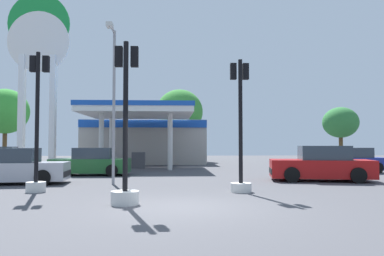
{
  "coord_description": "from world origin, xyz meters",
  "views": [
    {
      "loc": [
        -0.31,
        -10.0,
        1.65
      ],
      "look_at": [
        0.86,
        12.55,
        2.62
      ],
      "focal_mm": 35.32,
      "sensor_mm": 36.0,
      "label": 1
    }
  ],
  "objects": [
    {
      "name": "station_pole_sign",
      "position": [
        -10.34,
        18.48,
        8.36
      ],
      "size": [
        4.55,
        0.56,
        12.99
      ],
      "color": "white",
      "rests_on": "ground"
    },
    {
      "name": "traffic_signal_1",
      "position": [
        2.06,
        3.02,
        1.64
      ],
      "size": [
        0.73,
        0.73,
        4.61
      ],
      "color": "silver",
      "rests_on": "ground"
    },
    {
      "name": "tree_2",
      "position": [
        16.56,
        26.98,
        3.82
      ],
      "size": [
        3.53,
        3.53,
        5.38
      ],
      "color": "brown",
      "rests_on": "ground"
    },
    {
      "name": "car_3",
      "position": [
        -4.62,
        10.41,
        0.66
      ],
      "size": [
        4.11,
        1.93,
        1.46
      ],
      "color": "black",
      "rests_on": "ground"
    },
    {
      "name": "ground_plane",
      "position": [
        0.0,
        0.0,
        0.0
      ],
      "size": [
        90.0,
        90.0,
        0.0
      ],
      "primitive_type": "plane",
      "color": "#47474C",
      "rests_on": "ground"
    },
    {
      "name": "car_2",
      "position": [
        6.38,
        6.71,
        0.72
      ],
      "size": [
        4.68,
        2.64,
        1.58
      ],
      "color": "black",
      "rests_on": "ground"
    },
    {
      "name": "car_0",
      "position": [
        10.01,
        11.49,
        0.66
      ],
      "size": [
        4.31,
        2.52,
        1.45
      ],
      "color": "black",
      "rests_on": "ground"
    },
    {
      "name": "tree_0",
      "position": [
        -15.71,
        25.51,
        4.67
      ],
      "size": [
        4.23,
        4.23,
        6.75
      ],
      "color": "brown",
      "rests_on": "ground"
    },
    {
      "name": "traffic_signal_2",
      "position": [
        -1.6,
        0.46,
        1.42
      ],
      "size": [
        0.76,
        0.76,
        4.49
      ],
      "color": "silver",
      "rests_on": "ground"
    },
    {
      "name": "traffic_signal_0",
      "position": [
        -5.01,
        3.38,
        1.83
      ],
      "size": [
        0.66,
        0.69,
        4.87
      ],
      "color": "silver",
      "rests_on": "ground"
    },
    {
      "name": "tree_1",
      "position": [
        0.39,
        27.11,
        4.85
      ],
      "size": [
        4.59,
        4.59,
        7.05
      ],
      "color": "brown",
      "rests_on": "ground"
    },
    {
      "name": "corner_streetlamp",
      "position": [
        -2.73,
        5.46,
        3.88
      ],
      "size": [
        0.24,
        1.48,
        6.38
      ],
      "color": "gray",
      "rests_on": "ground"
    },
    {
      "name": "car_4",
      "position": [
        -6.85,
        6.11,
        0.67
      ],
      "size": [
        4.3,
        2.19,
        1.49
      ],
      "color": "black",
      "rests_on": "ground"
    },
    {
      "name": "gas_station",
      "position": [
        -2.65,
        21.87,
        2.13
      ],
      "size": [
        10.19,
        13.02,
        4.29
      ],
      "color": "#ADA89E",
      "rests_on": "ground"
    }
  ]
}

